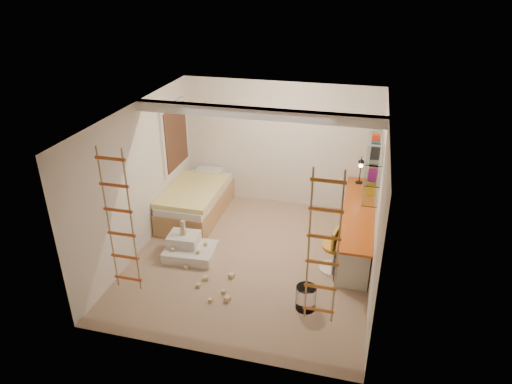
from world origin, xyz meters
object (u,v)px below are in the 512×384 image
(desk, at_px, (357,226))
(bed, at_px, (196,201))
(swivel_chair, at_px, (334,255))
(play_platform, at_px, (189,248))

(desk, bearing_deg, bed, 173.51)
(swivel_chair, bearing_deg, play_platform, -175.47)
(desk, distance_m, swivel_chair, 0.91)
(desk, height_order, swivel_chair, swivel_chair)
(bed, bearing_deg, desk, -6.49)
(bed, height_order, play_platform, bed)
(swivel_chair, bearing_deg, desk, 69.47)
(play_platform, bearing_deg, desk, 20.38)
(bed, height_order, swivel_chair, swivel_chair)
(swivel_chair, xyz_separation_m, play_platform, (-2.49, -0.20, -0.14))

